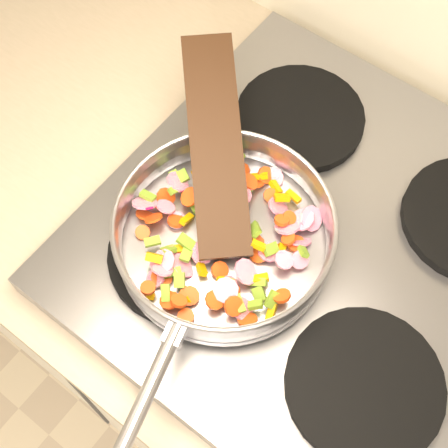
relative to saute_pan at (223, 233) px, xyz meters
The scene contains 7 objects.
cooktop 0.16m from the saute_pan, 43.75° to the left, with size 0.60×0.60×0.04m, color #939399.
grate_fl 0.07m from the saute_pan, 131.91° to the right, with size 0.19×0.19×0.02m, color black.
grate_fr 0.25m from the saute_pan, ahead, with size 0.19×0.19×0.02m, color black.
grate_bl 0.24m from the saute_pan, 99.13° to the left, with size 0.19×0.19×0.02m, color black.
saute_pan is the anchor object (origin of this frame).
vegetable_heap 0.02m from the saute_pan, 143.03° to the left, with size 0.25×0.26×0.05m.
wooden_spatula 0.12m from the saute_pan, 132.06° to the left, with size 0.30×0.07×0.01m, color black.
Camera 1 is at (-0.59, 1.29, 1.69)m, focal length 50.00 mm.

